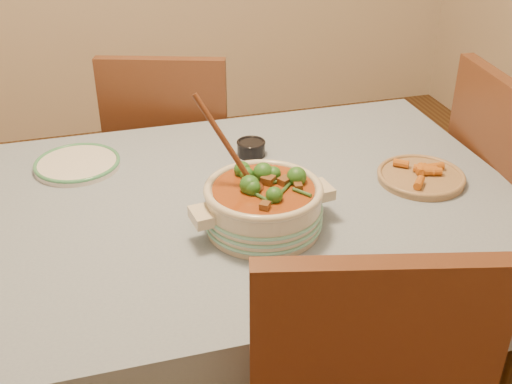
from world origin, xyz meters
TOP-DOWN VIEW (x-y plane):
  - dining_table at (0.00, 0.00)m, footprint 1.68×1.08m
  - stew_casserole at (0.09, -0.15)m, footprint 0.38×0.32m
  - white_plate at (-0.34, 0.31)m, footprint 0.30×0.30m
  - condiment_bowl at (0.17, 0.25)m, footprint 0.09×0.09m
  - fried_plate at (0.60, -0.04)m, footprint 0.25×0.25m
  - chair_far at (-0.00, 0.76)m, footprint 0.56×0.56m

SIDE VIEW (x-z plane):
  - chair_far at x=0.00m, z-range 0.06..1.02m
  - dining_table at x=0.00m, z-range 0.29..1.04m
  - white_plate at x=-0.34m, z-range 0.76..0.78m
  - fried_plate at x=0.60m, z-range 0.75..0.79m
  - condiment_bowl at x=0.17m, z-range 0.76..0.81m
  - stew_casserole at x=0.09m, z-range 0.66..1.00m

